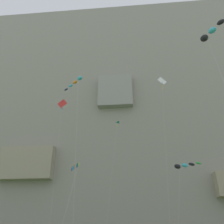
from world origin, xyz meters
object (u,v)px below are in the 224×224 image
(kite_windsock_high_right, at_px, (184,165))
(kite_diamond_low_center, at_px, (62,106))
(kite_windsock_high_center, at_px, (75,82))
(kite_diamond_high_left, at_px, (162,84))
(kite_windsock_upper_mid, at_px, (212,31))
(kite_delta_front_field, at_px, (115,130))
(kite_banner_near_cliff, at_px, (75,169))

(kite_windsock_high_right, bearing_deg, kite_diamond_low_center, 165.86)
(kite_windsock_high_right, bearing_deg, kite_windsock_high_center, -147.38)
(kite_windsock_high_center, bearing_deg, kite_diamond_high_left, 43.36)
(kite_windsock_upper_mid, relative_size, kite_delta_front_field, 1.21)
(kite_delta_front_field, distance_m, kite_windsock_high_right, 15.29)
(kite_delta_front_field, height_order, kite_banner_near_cliff, kite_delta_front_field)
(kite_windsock_upper_mid, height_order, kite_windsock_high_center, kite_windsock_upper_mid)
(kite_delta_front_field, xyz_separation_m, kite_banner_near_cliff, (-4.43, -14.32, -11.13))
(kite_delta_front_field, bearing_deg, kite_windsock_high_right, -15.63)
(kite_windsock_high_right, bearing_deg, kite_banner_near_cliff, -146.88)
(kite_windsock_high_right, xyz_separation_m, kite_banner_near_cliff, (-16.69, -10.89, -2.67))
(kite_diamond_low_center, bearing_deg, kite_windsock_high_right, -14.14)
(kite_diamond_high_left, xyz_separation_m, kite_delta_front_field, (-10.70, -0.41, -11.00))
(kite_diamond_high_left, height_order, kite_delta_front_field, kite_diamond_high_left)
(kite_diamond_low_center, xyz_separation_m, kite_windsock_high_right, (25.21, -6.35, -16.27))
(kite_delta_front_field, distance_m, kite_banner_near_cliff, 18.67)
(kite_windsock_high_center, xyz_separation_m, kite_delta_front_field, (5.21, 14.61, -2.58))
(kite_diamond_high_left, distance_m, kite_banner_near_cliff, 30.58)
(kite_banner_near_cliff, bearing_deg, kite_windsock_high_center, -159.29)
(kite_delta_front_field, xyz_separation_m, kite_windsock_high_right, (12.26, -3.43, -8.46))
(kite_diamond_low_center, distance_m, kite_banner_near_cliff, 26.99)
(kite_diamond_low_center, bearing_deg, kite_delta_front_field, -12.72)
(kite_diamond_high_left, xyz_separation_m, kite_diamond_low_center, (-23.65, 2.51, -3.19))
(kite_windsock_upper_mid, bearing_deg, kite_windsock_high_center, 161.79)
(kite_diamond_low_center, xyz_separation_m, kite_delta_front_field, (12.95, -2.92, -7.81))
(kite_delta_front_field, bearing_deg, kite_windsock_upper_mid, -55.51)
(kite_diamond_high_left, bearing_deg, kite_windsock_high_right, -67.87)
(kite_windsock_upper_mid, distance_m, kite_diamond_low_center, 36.56)
(kite_diamond_high_left, height_order, kite_windsock_high_right, kite_diamond_high_left)
(kite_diamond_low_center, height_order, kite_windsock_high_right, kite_diamond_low_center)
(kite_delta_front_field, relative_size, kite_banner_near_cliff, 2.27)
(kite_diamond_low_center, distance_m, kite_windsock_high_right, 30.67)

